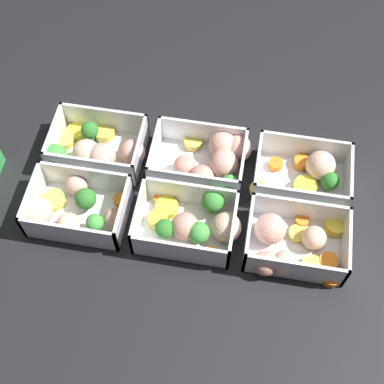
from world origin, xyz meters
TOP-DOWN VIEW (x-y plane):
  - ground_plane at (0.00, 0.00)m, footprint 4.00×4.00m
  - container_near_left at (-0.19, -0.07)m, footprint 0.17×0.11m
  - container_near_center at (-0.02, -0.07)m, footprint 0.17×0.13m
  - container_near_right at (0.18, -0.05)m, footprint 0.19×0.12m
  - container_far_left at (-0.17, 0.07)m, footprint 0.17×0.14m
  - container_far_center at (-0.01, 0.06)m, footprint 0.18×0.12m
  - container_far_right at (0.18, 0.07)m, footprint 0.18×0.13m

SIDE VIEW (x-z plane):
  - ground_plane at x=0.00m, z-range 0.00..0.00m
  - container_far_left at x=-0.17m, z-range -0.01..0.05m
  - container_near_left at x=-0.19m, z-range -0.01..0.05m
  - container_far_right at x=0.18m, z-range -0.01..0.05m
  - container_far_center at x=-0.01m, z-range -0.01..0.06m
  - container_near_right at x=0.18m, z-range -0.01..0.06m
  - container_near_center at x=-0.02m, z-range 0.00..0.06m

